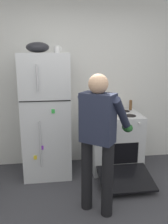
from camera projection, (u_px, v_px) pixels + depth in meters
kitchen_wall_back at (78, 81)px, 3.82m from camera, size 6.00×0.10×2.70m
refrigerator at (46, 116)px, 3.50m from camera, size 0.68×0.72×1.80m
stove_range at (115, 142)px, 3.74m from camera, size 0.76×1.20×0.89m
person_cook at (99, 133)px, 2.59m from camera, size 0.67×0.71×1.60m
red_pot at (106, 111)px, 3.56m from camera, size 0.33×0.23×0.10m
coffee_mug at (57, 49)px, 3.34m from camera, size 0.11×0.08×0.10m
pepper_mill at (131, 105)px, 3.85m from camera, size 0.05×0.05×0.16m
mixing_bowl at (38, 47)px, 3.25m from camera, size 0.32×0.32×0.14m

